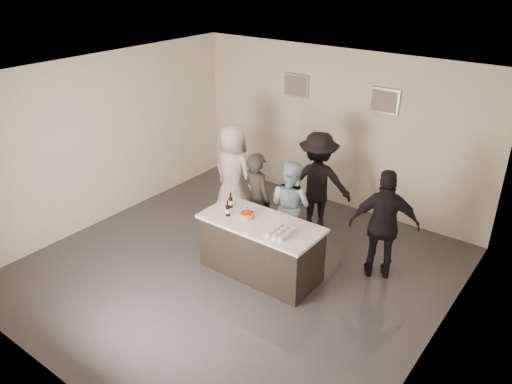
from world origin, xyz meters
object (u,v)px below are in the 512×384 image
beer_bottle_a (231,200)px  beer_bottle_b (228,208)px  person_guest_back (317,183)px  person_guest_right (384,225)px  bar_counter (261,248)px  cake (247,216)px  person_main_black (257,199)px  person_main_blue (290,205)px  person_guest_left (233,173)px

beer_bottle_a → beer_bottle_b: bearing=-59.6°
beer_bottle_a → person_guest_back: person_guest_back is taller
person_guest_back → person_guest_right: bearing=130.5°
person_guest_right → person_guest_back: 1.64m
bar_counter → beer_bottle_a: size_ratio=7.15×
person_guest_right → cake: bearing=4.6°
person_main_black → person_guest_right: 2.12m
bar_counter → cake: size_ratio=8.71×
beer_bottle_b → person_main_black: bearing=96.3°
bar_counter → person_guest_back: person_guest_back is taller
person_main_black → person_main_blue: bearing=-144.8°
person_guest_left → person_guest_back: (1.44, 0.54, 0.01)m
bar_counter → person_guest_left: person_guest_left is taller
person_main_black → person_guest_back: size_ratio=0.89×
cake → person_main_black: size_ratio=0.13×
bar_counter → cake: bearing=-174.2°
person_main_blue → person_guest_back: bearing=-87.0°
cake → person_guest_back: 1.72m
person_main_blue → bar_counter: bearing=100.9°
person_guest_left → person_guest_right: bearing=-174.9°
beer_bottle_a → person_guest_right: (2.14, 0.97, -0.16)m
beer_bottle_a → cake: bearing=-15.7°
cake → beer_bottle_b: 0.31m
person_guest_left → bar_counter: bearing=149.0°
bar_counter → person_main_blue: person_main_blue is taller
beer_bottle_a → beer_bottle_b: same height
beer_bottle_a → person_main_black: bearing=85.8°
cake → person_main_blue: person_main_blue is taller
cake → beer_bottle_a: beer_bottle_a is taller
bar_counter → person_guest_back: (-0.03, 1.68, 0.46)m
beer_bottle_b → person_main_black: person_main_black is taller
cake → person_main_blue: size_ratio=0.14×
person_guest_left → person_guest_back: person_guest_back is taller
bar_counter → beer_bottle_b: bearing=-163.7°
beer_bottle_b → beer_bottle_a: bearing=120.4°
bar_counter → beer_bottle_b: 0.79m
cake → beer_bottle_a: bearing=164.3°
beer_bottle_b → person_guest_left: (-0.96, 1.29, -0.13)m
cake → person_guest_left: bearing=136.6°
person_guest_back → person_guest_left: bearing=-6.5°
beer_bottle_b → person_main_blue: size_ratio=0.17×
bar_counter → person_main_blue: 0.97m
cake → person_guest_right: bearing=32.1°
person_main_blue → person_guest_right: 1.57m
beer_bottle_a → person_guest_right: 2.35m
person_main_black → person_guest_left: bearing=-11.6°
bar_counter → cake: 0.54m
beer_bottle_a → person_guest_back: bearing=68.7°
bar_counter → person_main_blue: size_ratio=1.20×
beer_bottle_a → beer_bottle_b: size_ratio=1.00×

